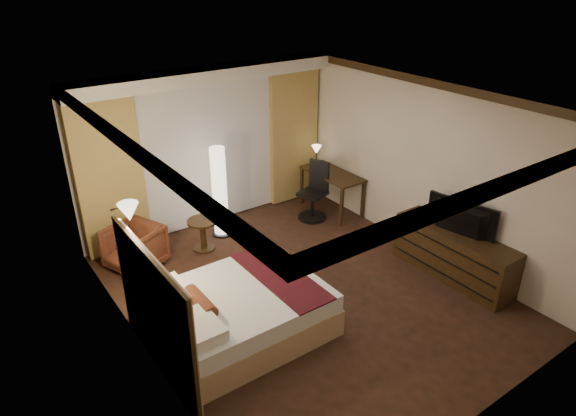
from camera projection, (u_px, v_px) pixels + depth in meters
floor at (305, 292)px, 7.20m from camera, size 4.50×5.50×0.01m
ceiling at (308, 102)px, 6.00m from camera, size 4.50×5.50×0.01m
back_wall at (207, 147)px, 8.61m from camera, size 4.50×0.02×2.70m
left_wall at (137, 259)px, 5.43m from camera, size 0.02×5.50×2.70m
right_wall at (424, 168)px, 7.77m from camera, size 0.02×5.50×2.70m
crown_molding at (308, 107)px, 6.03m from camera, size 4.50×5.50×0.12m
soffit at (209, 74)px, 7.87m from camera, size 4.50×0.50×0.20m
curtain_sheer at (209, 154)px, 8.59m from camera, size 2.48×0.04×2.45m
curtain_left_drape at (110, 178)px, 7.66m from camera, size 1.00×0.14×2.45m
curtain_right_drape at (293, 136)px, 9.44m from camera, size 1.00×0.14×2.45m
wall_sconce at (129, 212)px, 5.82m from camera, size 0.24×0.24×0.24m
bed at (239, 312)px, 6.30m from camera, size 2.04×1.59×0.60m
headboard at (156, 313)px, 5.56m from camera, size 0.12×1.89×1.50m
armchair at (134, 245)px, 7.62m from camera, size 0.89×0.92×0.74m
side_table at (203, 235)px, 8.13m from camera, size 0.47×0.47×0.52m
floor_lamp at (220, 192)px, 8.35m from camera, size 0.33×0.33×1.56m
desk at (331, 192)px, 9.34m from camera, size 0.55×1.24×0.75m
desk_lamp at (316, 156)px, 9.44m from camera, size 0.18×0.18×0.34m
office_chair at (313, 192)px, 8.99m from camera, size 0.64×0.64×1.05m
dresser at (454, 254)px, 7.41m from camera, size 0.50×1.85×0.72m
television at (459, 215)px, 7.10m from camera, size 0.78×1.12×0.13m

